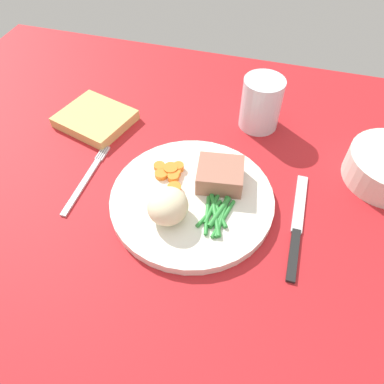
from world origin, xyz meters
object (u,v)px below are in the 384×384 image
object	(u,v)px
dinner_plate	(192,199)
napkin	(95,119)
knife	(297,226)
water_glass	(260,107)
fork	(86,179)
meat_portion	(220,175)

from	to	relation	value
dinner_plate	napkin	distance (cm)	27.97
knife	water_glass	bearing A→B (deg)	113.95
dinner_plate	fork	world-z (taller)	dinner_plate
meat_portion	napkin	bearing A→B (deg)	159.98
meat_portion	fork	bearing A→B (deg)	-168.87
fork	napkin	world-z (taller)	napkin
fork	water_glass	size ratio (longest dim) A/B	1.66
dinner_plate	knife	size ratio (longest dim) A/B	1.29
fork	meat_portion	bearing A→B (deg)	10.26
dinner_plate	napkin	xyz separation A→B (cm)	(-24.06, 14.25, 0.21)
dinner_plate	meat_portion	size ratio (longest dim) A/B	3.59
dinner_plate	meat_portion	bearing A→B (deg)	49.40
fork	knife	size ratio (longest dim) A/B	0.81
napkin	knife	bearing A→B (deg)	-19.47
meat_portion	knife	bearing A→B (deg)	-18.32
meat_portion	knife	size ratio (longest dim) A/B	0.36
water_glass	napkin	bearing A→B (deg)	-164.91
knife	water_glass	world-z (taller)	water_glass
fork	water_glass	xyz separation A→B (cm)	(26.09, 22.91, 4.05)
meat_portion	water_glass	size ratio (longest dim) A/B	0.74
dinner_plate	knife	bearing A→B (deg)	-0.96
dinner_plate	water_glass	world-z (taller)	water_glass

